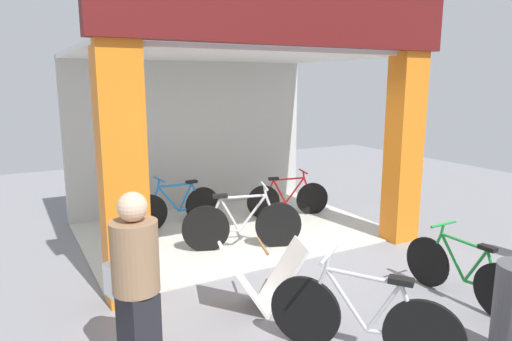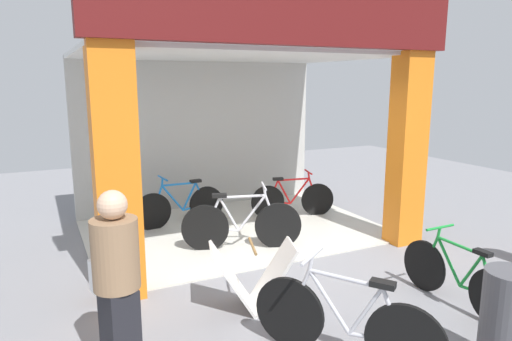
% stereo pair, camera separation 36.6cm
% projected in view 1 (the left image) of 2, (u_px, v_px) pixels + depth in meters
% --- Properties ---
extents(ground_plane, '(17.33, 17.33, 0.00)m').
position_uv_depth(ground_plane, '(286.00, 264.00, 6.19)').
color(ground_plane, gray).
rests_on(ground_plane, ground).
extents(shop_facade, '(4.86, 3.60, 3.60)m').
position_uv_depth(shop_facade, '(232.00, 115.00, 7.18)').
color(shop_facade, beige).
rests_on(shop_facade, ground).
extents(bicycle_inside_0, '(1.66, 0.66, 0.96)m').
position_uv_depth(bicycle_inside_0, '(242.00, 224.00, 6.65)').
color(bicycle_inside_0, black).
rests_on(bicycle_inside_0, ground).
extents(bicycle_inside_1, '(1.48, 0.50, 0.84)m').
position_uv_depth(bicycle_inside_1, '(288.00, 199.00, 8.31)').
color(bicycle_inside_1, black).
rests_on(bicycle_inside_1, ground).
extents(bicycle_inside_2, '(1.59, 0.44, 0.88)m').
position_uv_depth(bicycle_inside_2, '(177.00, 207.00, 7.71)').
color(bicycle_inside_2, black).
rests_on(bicycle_inside_2, ground).
extents(bicycle_parked_0, '(0.42, 1.52, 0.83)m').
position_uv_depth(bicycle_parked_0, '(462.00, 273.00, 5.10)').
color(bicycle_parked_0, black).
rests_on(bicycle_parked_0, ground).
extents(bicycle_parked_1, '(1.02, 1.43, 0.94)m').
position_uv_depth(bicycle_parked_1, '(362.00, 320.00, 4.01)').
color(bicycle_parked_1, black).
rests_on(bicycle_parked_1, ground).
extents(sandwich_board_sign, '(1.01, 0.73, 0.73)m').
position_uv_depth(sandwich_board_sign, '(263.00, 277.00, 4.93)').
color(sandwich_board_sign, silver).
rests_on(sandwich_board_sign, ground).
extents(pedestrian_1, '(0.45, 0.71, 1.60)m').
position_uv_depth(pedestrian_1, '(135.00, 284.00, 3.69)').
color(pedestrian_1, black).
rests_on(pedestrian_1, ground).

